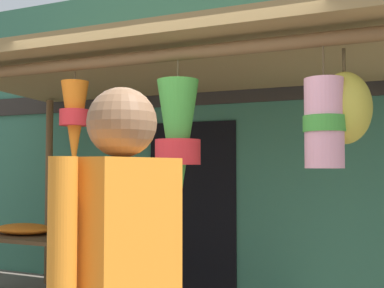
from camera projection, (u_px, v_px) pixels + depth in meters
name	position (u px, v px, depth m)	size (l,w,h in m)	color
shop_facade	(245.00, 132.00, 5.62)	(11.26, 0.29, 3.74)	#387056
market_stall_canopy	(165.00, 83.00, 4.41)	(4.63, 2.16, 2.54)	brown
display_table	(22.00, 242.00, 5.30)	(1.47, 0.63, 0.71)	brown
flower_heap_on_table	(25.00, 229.00, 5.37)	(0.69, 0.48, 0.11)	orange
folding_chair	(125.00, 287.00, 3.87)	(0.55, 0.55, 0.84)	#AD1E1E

